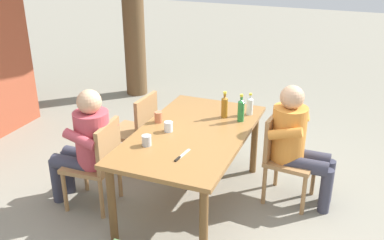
% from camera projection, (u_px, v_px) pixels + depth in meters
% --- Properties ---
extents(ground_plane, '(24.00, 24.00, 0.00)m').
position_uv_depth(ground_plane, '(192.00, 201.00, 4.34)').
color(ground_plane, gray).
extents(dining_table, '(1.72, 0.98, 0.75)m').
position_uv_depth(dining_table, '(192.00, 140.00, 4.08)').
color(dining_table, olive).
rests_on(dining_table, ground_plane).
extents(chair_near_right, '(0.48, 0.48, 0.87)m').
position_uv_depth(chair_near_right, '(284.00, 153.00, 4.22)').
color(chair_near_right, '#A37547').
rests_on(chair_near_right, ground_plane).
extents(chair_far_left, '(0.47, 0.47, 0.87)m').
position_uv_depth(chair_far_left, '(98.00, 160.00, 4.09)').
color(chair_far_left, '#A37547').
rests_on(chair_far_left, ground_plane).
extents(chair_far_right, '(0.46, 0.46, 0.87)m').
position_uv_depth(chair_far_right, '(137.00, 128.00, 4.74)').
color(chair_far_right, '#A37547').
rests_on(chair_far_right, ground_plane).
extents(person_in_white_shirt, '(0.47, 0.62, 1.18)m').
position_uv_depth(person_in_white_shirt, '(297.00, 140.00, 4.11)').
color(person_in_white_shirt, orange).
rests_on(person_in_white_shirt, ground_plane).
extents(person_in_plaid_shirt, '(0.47, 0.62, 1.18)m').
position_uv_depth(person_in_plaid_shirt, '(86.00, 142.00, 4.06)').
color(person_in_plaid_shirt, '#B7424C').
rests_on(person_in_plaid_shirt, ground_plane).
extents(bottle_clear, '(0.06, 0.06, 0.22)m').
position_uv_depth(bottle_clear, '(250.00, 105.00, 4.39)').
color(bottle_clear, white).
rests_on(bottle_clear, dining_table).
extents(bottle_amber, '(0.06, 0.06, 0.27)m').
position_uv_depth(bottle_amber, '(225.00, 106.00, 4.32)').
color(bottle_amber, '#996019').
rests_on(bottle_amber, dining_table).
extents(bottle_green, '(0.06, 0.06, 0.28)m').
position_uv_depth(bottle_green, '(241.00, 110.00, 4.23)').
color(bottle_green, '#287A38').
rests_on(bottle_green, dining_table).
extents(cup_glass, '(0.08, 0.08, 0.09)m').
position_uv_depth(cup_glass, '(168.00, 127.00, 4.04)').
color(cup_glass, silver).
rests_on(cup_glass, dining_table).
extents(cup_steel, '(0.08, 0.08, 0.09)m').
position_uv_depth(cup_steel, '(147.00, 140.00, 3.78)').
color(cup_steel, '#B2B7BC').
rests_on(cup_steel, dining_table).
extents(cup_terracotta, '(0.07, 0.07, 0.10)m').
position_uv_depth(cup_terracotta, '(158.00, 117.00, 4.23)').
color(cup_terracotta, '#BC6B47').
rests_on(cup_terracotta, dining_table).
extents(table_knife, '(0.24, 0.05, 0.01)m').
position_uv_depth(table_knife, '(181.00, 156.00, 3.61)').
color(table_knife, silver).
rests_on(table_knife, dining_table).
extents(backpack_by_near_side, '(0.31, 0.21, 0.44)m').
position_uv_depth(backpack_by_near_side, '(208.00, 121.00, 5.61)').
color(backpack_by_near_side, '#47663D').
rests_on(backpack_by_near_side, ground_plane).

